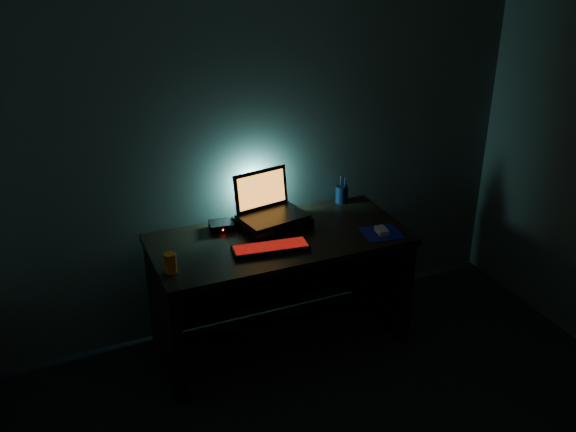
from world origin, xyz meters
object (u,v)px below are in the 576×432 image
at_px(laptop, 268,206).
at_px(keyboard, 271,248).
at_px(juice_glass, 170,263).
at_px(mouse, 382,231).
at_px(pen_cup, 342,194).
at_px(router, 222,226).

height_order(laptop, keyboard, laptop).
bearing_deg(juice_glass, mouse, -1.82).
distance_m(pen_cup, router, 0.84).
height_order(keyboard, mouse, mouse).
distance_m(juice_glass, router, 0.55).
relative_size(juice_glass, router, 0.69).
bearing_deg(laptop, router, 162.46).
bearing_deg(laptop, keyboard, -119.70).
distance_m(keyboard, mouse, 0.68).
height_order(mouse, juice_glass, juice_glass).
bearing_deg(mouse, laptop, 153.42).
bearing_deg(router, juice_glass, -127.73).
height_order(keyboard, pen_cup, pen_cup).
relative_size(mouse, pen_cup, 0.84).
bearing_deg(laptop, mouse, -44.76).
xyz_separation_m(mouse, juice_glass, (-1.25, 0.04, 0.04)).
bearing_deg(pen_cup, juice_glass, -159.82).
bearing_deg(juice_glass, router, 43.61).
xyz_separation_m(mouse, router, (-0.85, 0.42, 0.01)).
bearing_deg(juice_glass, pen_cup, 20.18).
bearing_deg(router, pen_cup, 13.84).
relative_size(mouse, juice_glass, 0.88).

